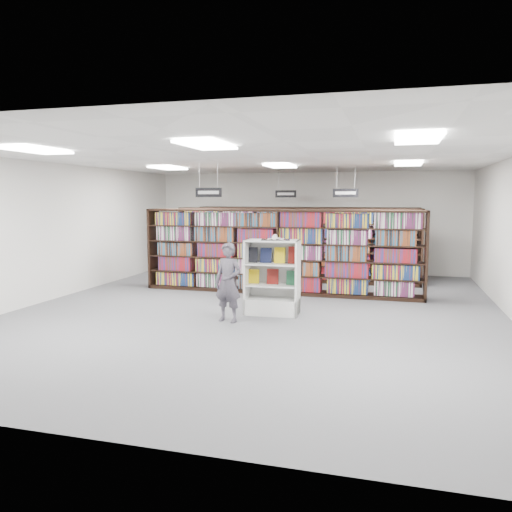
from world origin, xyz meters
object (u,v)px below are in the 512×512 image
(endcap_display, at_px, (273,290))
(open_book, at_px, (275,238))
(shopper, at_px, (228,282))
(bookshelf_row_near, at_px, (280,252))

(endcap_display, bearing_deg, open_book, -31.57)
(open_book, bearing_deg, shopper, -140.93)
(endcap_display, bearing_deg, bookshelf_row_near, 97.14)
(open_book, distance_m, shopper, 1.37)
(bookshelf_row_near, height_order, open_book, bookshelf_row_near)
(endcap_display, xyz_separation_m, shopper, (-0.67, -0.87, 0.27))
(bookshelf_row_near, height_order, endcap_display, bookshelf_row_near)
(bookshelf_row_near, relative_size, open_book, 11.20)
(bookshelf_row_near, distance_m, shopper, 3.15)
(shopper, bearing_deg, open_book, 60.82)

